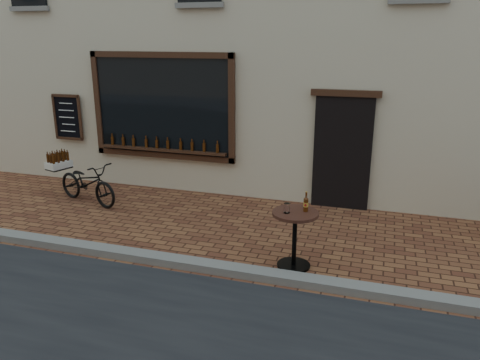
% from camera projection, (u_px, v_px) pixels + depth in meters
% --- Properties ---
extents(ground, '(90.00, 90.00, 0.00)m').
position_uv_depth(ground, '(180.00, 273.00, 6.76)').
color(ground, '#592D1C').
rests_on(ground, ground).
extents(kerb, '(90.00, 0.25, 0.12)m').
position_uv_depth(kerb, '(185.00, 263.00, 6.92)').
color(kerb, slate).
rests_on(kerb, ground).
extents(cargo_bicycle, '(1.96, 1.06, 0.92)m').
position_uv_depth(cargo_bicycle, '(86.00, 182.00, 9.49)').
color(cargo_bicycle, black).
rests_on(cargo_bicycle, ground).
extents(bistro_table, '(0.67, 0.67, 1.15)m').
position_uv_depth(bistro_table, '(295.00, 228.00, 6.77)').
color(bistro_table, black).
rests_on(bistro_table, ground).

